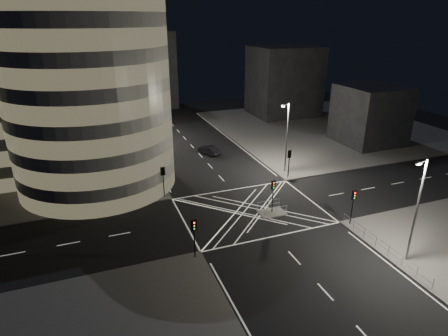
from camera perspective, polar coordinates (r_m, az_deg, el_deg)
name	(u,v)px	position (r m, az deg, el deg)	size (l,w,h in m)	color
ground	(251,210)	(44.31, 4.09, -6.44)	(120.00, 120.00, 0.00)	black
sidewalk_far_left	(8,163)	(66.91, -30.02, 0.68)	(42.00, 42.00, 0.15)	#565350
sidewalk_far_right	(325,127)	(79.97, 15.21, 6.04)	(42.00, 42.00, 0.15)	#565350
central_island	(272,213)	(43.90, 7.30, -6.76)	(3.00, 2.00, 0.15)	slate
office_tower_curved	(49,87)	(54.84, -25.12, 11.17)	(30.00, 29.00, 27.20)	gray
office_block_rear	(50,75)	(78.11, -24.97, 12.76)	(24.00, 16.00, 22.00)	gray
building_right_far	(284,81)	(87.51, 9.11, 12.95)	(14.00, 12.00, 15.00)	black
building_right_near	(370,115)	(71.06, 21.35, 7.58)	(10.00, 10.00, 10.00)	black
building_far_end	(137,71)	(94.90, -13.13, 14.19)	(18.00, 8.00, 18.00)	black
tree_a	(145,162)	(47.76, -11.90, 0.92)	(3.81, 3.81, 6.32)	black
tree_b	(137,140)	(53.05, -13.05, 4.17)	(5.22, 5.22, 8.18)	black
tree_c	(132,132)	(58.91, -13.85, 5.34)	(3.67, 3.67, 6.78)	black
tree_d	(127,120)	(64.58, -14.59, 7.04)	(5.19, 5.19, 7.98)	black
tree_e	(123,115)	(70.49, -15.14, 7.83)	(4.13, 4.13, 6.91)	black
traffic_signal_fl	(163,176)	(46.49, -9.26, -1.27)	(0.55, 0.22, 4.00)	black
traffic_signal_nl	(194,232)	(34.67, -4.57, -9.66)	(0.55, 0.22, 4.00)	black
traffic_signal_fr	(289,159)	(52.38, 9.90, 1.40)	(0.55, 0.22, 4.00)	black
traffic_signal_nr	(353,201)	(42.24, 19.09, -4.76)	(0.55, 0.22, 4.00)	black
traffic_signal_island	(273,190)	(42.61, 7.48, -3.41)	(0.55, 0.22, 4.00)	black
street_lamp_left_near	(149,144)	(50.28, -11.38, 3.59)	(1.25, 0.25, 10.00)	slate
street_lamp_left_far	(131,113)	(67.49, -14.03, 8.08)	(1.25, 0.25, 10.00)	slate
street_lamp_right_far	(287,136)	(53.64, 9.51, 4.89)	(1.25, 0.25, 10.00)	slate
street_lamp_right_near	(416,208)	(37.01, 27.27, -5.46)	(1.25, 0.25, 10.00)	slate
railing_near_right	(382,246)	(39.60, 22.96, -10.93)	(0.06, 11.70, 1.10)	slate
railing_island_south	(276,211)	(42.91, 7.89, -6.56)	(2.80, 0.06, 1.10)	slate
railing_island_north	(269,204)	(44.30, 6.80, -5.53)	(2.80, 0.06, 1.10)	slate
sedan	(209,150)	(61.74, -2.32, 2.75)	(1.49, 4.27, 1.41)	black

